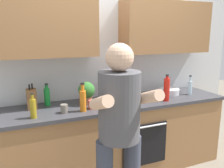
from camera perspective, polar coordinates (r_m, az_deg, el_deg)
The scene contains 16 objects.
back_wall_unit at distance 2.93m, azimuth -1.38°, elevation 8.34°, with size 4.00×0.38×2.50m.
counter at distance 2.95m, azimuth 0.75°, elevation -12.87°, with size 2.84×0.67×0.90m.
person_standing at distance 1.93m, azimuth 1.81°, elevation -10.19°, with size 0.49×0.45×1.63m.
bottle_vinegar at distance 3.09m, azimuth 6.49°, elevation -1.09°, with size 0.07×0.07×0.24m.
bottle_water at distance 3.29m, azimuth 18.40°, elevation -0.68°, with size 0.06×0.06×0.26m.
bottle_oil at distance 2.38m, azimuth -18.67°, elevation -5.56°, with size 0.06×0.06×0.25m.
bottle_soy at distance 2.87m, azimuth 6.37°, elevation -1.18°, with size 0.07×0.07×0.32m.
bottle_hotsauce at distance 2.89m, azimuth 13.16°, elevation -1.23°, with size 0.07×0.07×0.32m.
bottle_juice at distance 2.46m, azimuth -7.12°, elevation -3.78°, with size 0.07×0.07×0.31m.
bottle_soda at distance 2.75m, azimuth -15.55°, elevation -2.89°, with size 0.07×0.07×0.25m.
cup_stoneware at distance 2.47m, azimuth -11.57°, elevation -5.90°, with size 0.07×0.07×0.09m, color slate.
cup_ceramic at distance 2.56m, azimuth -4.84°, elevation -4.97°, with size 0.09×0.09×0.09m, color #BF4C47.
mixing_bowl at distance 3.25m, azimuth 13.82°, elevation -1.74°, with size 0.26×0.26×0.08m, color silver.
knife_block at distance 2.68m, azimuth -18.99°, elevation -3.45°, with size 0.10×0.14×0.27m.
potted_herb at distance 2.69m, azimuth -6.20°, elevation -1.92°, with size 0.19×0.19×0.26m.
grocery_bag_crisps at distance 2.76m, azimuth 2.55°, elevation -2.20°, with size 0.18×0.18×0.23m, color red.
Camera 1 is at (-1.07, -2.45, 1.70)m, focal length 37.54 mm.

